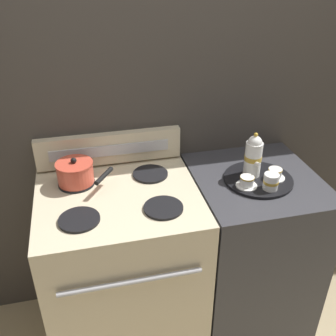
# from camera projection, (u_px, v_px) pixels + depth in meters

# --- Properties ---
(ground_plane) EXTENTS (6.00, 6.00, 0.00)m
(ground_plane) POSITION_uv_depth(u_px,v_px,m) (180.00, 316.00, 2.34)
(ground_plane) COLOR tan
(wall_back) EXTENTS (6.00, 0.05, 2.20)m
(wall_back) POSITION_uv_depth(u_px,v_px,m) (166.00, 122.00, 2.08)
(wall_back) COLOR #423D38
(wall_back) RESTS_ON ground
(stove) EXTENTS (0.76, 0.69, 0.93)m
(stove) POSITION_uv_depth(u_px,v_px,m) (124.00, 268.00, 2.04)
(stove) COLOR beige
(stove) RESTS_ON ground
(control_panel) EXTENTS (0.74, 0.05, 0.16)m
(control_panel) POSITION_uv_depth(u_px,v_px,m) (109.00, 148.00, 2.02)
(control_panel) COLOR beige
(control_panel) RESTS_ON stove
(side_counter) EXTENTS (0.61, 0.66, 0.91)m
(side_counter) POSITION_uv_depth(u_px,v_px,m) (248.00, 247.00, 2.18)
(side_counter) COLOR #38383D
(side_counter) RESTS_ON ground
(saucepan) EXTENTS (0.27, 0.24, 0.13)m
(saucepan) POSITION_uv_depth(u_px,v_px,m) (76.00, 172.00, 1.87)
(saucepan) COLOR #D14C38
(saucepan) RESTS_ON stove
(serving_tray) EXTENTS (0.34, 0.34, 0.01)m
(serving_tray) POSITION_uv_depth(u_px,v_px,m) (258.00, 179.00, 1.93)
(serving_tray) COLOR black
(serving_tray) RESTS_ON side_counter
(teapot) EXTENTS (0.08, 0.14, 0.23)m
(teapot) POSITION_uv_depth(u_px,v_px,m) (253.00, 156.00, 1.89)
(teapot) COLOR white
(teapot) RESTS_ON serving_tray
(teacup_left) EXTENTS (0.10, 0.10, 0.05)m
(teacup_left) POSITION_uv_depth(u_px,v_px,m) (247.00, 182.00, 1.85)
(teacup_left) COLOR white
(teacup_left) RESTS_ON serving_tray
(teacup_right) EXTENTS (0.10, 0.10, 0.05)m
(teacup_right) POSITION_uv_depth(u_px,v_px,m) (275.00, 174.00, 1.91)
(teacup_right) COLOR white
(teacup_right) RESTS_ON serving_tray
(creamer_jug) EXTENTS (0.07, 0.07, 0.08)m
(creamer_jug) POSITION_uv_depth(u_px,v_px,m) (271.00, 182.00, 1.82)
(creamer_jug) COLOR white
(creamer_jug) RESTS_ON serving_tray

